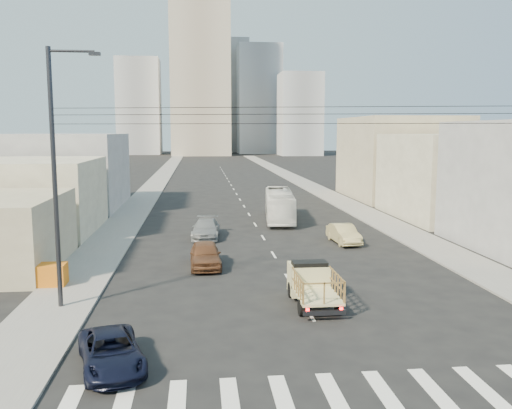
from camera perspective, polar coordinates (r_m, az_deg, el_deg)
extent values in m
plane|color=black|center=(23.49, 6.68, -12.96)|extent=(420.00, 420.00, 0.00)
cube|color=slate|center=(92.04, -10.26, 2.47)|extent=(3.50, 180.00, 0.12)
cube|color=slate|center=(93.30, 4.30, 2.64)|extent=(3.50, 180.00, 0.12)
cube|color=silver|center=(17.52, -8.39, -20.53)|extent=(0.55, 3.80, 0.01)
cube|color=silver|center=(17.52, -2.66, -20.45)|extent=(0.55, 3.80, 0.01)
cube|color=silver|center=(17.68, 3.00, -20.18)|extent=(0.55, 3.80, 0.01)
cube|color=silver|center=(17.98, 8.49, -19.74)|extent=(0.55, 3.80, 0.01)
cube|color=silver|center=(18.43, 13.73, -19.17)|extent=(0.55, 3.80, 0.01)
cube|color=silver|center=(19.01, 18.64, -18.49)|extent=(0.55, 3.80, 0.01)
cube|color=silver|center=(19.71, 23.19, -17.74)|extent=(0.55, 3.80, 0.01)
cube|color=silver|center=(25.33, 5.67, -11.38)|extent=(0.15, 2.00, 0.01)
cube|color=silver|center=(30.96, 3.41, -7.79)|extent=(0.15, 2.00, 0.01)
cube|color=silver|center=(36.71, 1.87, -5.30)|extent=(0.15, 2.00, 0.01)
cube|color=silver|center=(42.53, 0.76, -3.50)|extent=(0.15, 2.00, 0.01)
cube|color=silver|center=(48.39, -0.08, -2.12)|extent=(0.15, 2.00, 0.01)
cube|color=silver|center=(54.29, -0.74, -1.05)|extent=(0.15, 2.00, 0.01)
cube|color=silver|center=(60.20, -1.27, -0.18)|extent=(0.15, 2.00, 0.01)
cube|color=silver|center=(66.13, -1.70, 0.53)|extent=(0.15, 2.00, 0.01)
cube|color=silver|center=(72.07, -2.06, 1.12)|extent=(0.15, 2.00, 0.01)
cube|color=silver|center=(78.02, -2.37, 1.63)|extent=(0.15, 2.00, 0.01)
cube|color=silver|center=(83.98, -2.63, 2.06)|extent=(0.15, 2.00, 0.01)
cube|color=silver|center=(89.94, -2.86, 2.43)|extent=(0.15, 2.00, 0.01)
cube|color=silver|center=(95.91, -3.06, 2.76)|extent=(0.15, 2.00, 0.01)
cube|color=silver|center=(101.88, -3.24, 3.05)|extent=(0.15, 2.00, 0.01)
cube|color=silver|center=(107.86, -3.40, 3.31)|extent=(0.15, 2.00, 0.01)
cube|color=silver|center=(113.83, -3.54, 3.54)|extent=(0.15, 2.00, 0.01)
cube|color=silver|center=(119.81, -3.67, 3.74)|extent=(0.15, 2.00, 0.01)
cube|color=silver|center=(125.79, -3.78, 3.93)|extent=(0.15, 2.00, 0.01)
cube|color=#CDC58A|center=(25.66, 6.43, -9.50)|extent=(1.90, 3.00, 0.12)
cube|color=#CDC58A|center=(27.47, 5.53, -7.79)|extent=(1.90, 1.60, 1.50)
cube|color=black|center=(27.07, 5.65, -6.70)|extent=(1.70, 0.90, 0.70)
cube|color=#2D2D33|center=(24.32, 7.22, -11.24)|extent=(1.90, 0.12, 0.22)
cube|color=#FF0C0C|center=(24.11, 5.46, -11.00)|extent=(0.15, 0.05, 0.12)
cube|color=#FF0C0C|center=(24.45, 8.97, -10.80)|extent=(0.15, 0.05, 0.12)
cylinder|color=black|center=(27.56, 3.72, -8.94)|extent=(0.25, 0.76, 0.76)
cylinder|color=black|center=(27.89, 7.21, -8.78)|extent=(0.25, 0.76, 0.76)
cylinder|color=black|center=(24.94, 4.83, -10.76)|extent=(0.25, 0.76, 0.76)
cylinder|color=black|center=(25.30, 8.68, -10.55)|extent=(0.25, 0.76, 0.76)
imported|color=black|center=(20.31, -14.99, -14.73)|extent=(3.10, 4.77, 1.22)
imported|color=white|center=(50.48, 2.49, -0.06)|extent=(3.52, 10.58, 2.89)
imported|color=brown|center=(33.43, -5.35, -5.27)|extent=(1.94, 4.61, 1.56)
imported|color=tan|center=(40.83, 9.22, -3.07)|extent=(1.78, 4.36, 1.41)
imported|color=gray|center=(42.51, -5.29, -2.54)|extent=(2.41, 5.15, 1.46)
cylinder|color=#2D2D33|center=(26.35, -20.43, 2.28)|extent=(0.22, 0.22, 12.00)
cylinder|color=#2D2D33|center=(26.26, -18.86, 15.03)|extent=(2.00, 0.12, 0.12)
cube|color=#2D2D33|center=(26.06, -16.63, 14.96)|extent=(0.50, 0.25, 0.15)
cylinder|color=black|center=(23.47, 6.23, 10.18)|extent=(23.01, 5.02, 0.02)
cylinder|color=black|center=(23.46, 6.22, 9.45)|extent=(23.01, 5.02, 0.02)
cylinder|color=black|center=(23.45, 6.20, 8.47)|extent=(23.01, 5.02, 0.02)
cube|color=orange|center=(31.24, -20.95, -7.58)|extent=(1.80, 1.20, 0.38)
cube|color=orange|center=(31.14, -20.98, -6.90)|extent=(1.80, 1.20, 0.38)
cube|color=orange|center=(31.05, -21.02, -6.22)|extent=(1.80, 1.20, 0.38)
cube|color=#ABA389|center=(55.30, 20.24, 2.81)|extent=(11.00, 14.00, 8.00)
cube|color=tan|center=(70.10, 14.87, 4.78)|extent=(12.00, 16.00, 10.00)
cube|color=#ABA389|center=(47.84, -23.08, 0.77)|extent=(11.00, 12.00, 6.00)
cube|color=gray|center=(62.30, -19.57, 3.34)|extent=(12.00, 16.00, 8.00)
cube|color=tan|center=(192.66, -5.90, 14.15)|extent=(20.00, 20.00, 60.00)
cube|color=gray|center=(208.03, 0.31, 10.95)|extent=(16.00, 16.00, 40.00)
cube|color=gray|center=(202.71, -12.18, 10.01)|extent=(15.00, 15.00, 34.00)
cube|color=gray|center=(222.12, -3.26, 11.25)|extent=(18.00, 18.00, 44.00)
cube|color=gray|center=(189.76, 4.64, 9.42)|extent=(14.00, 14.00, 28.00)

